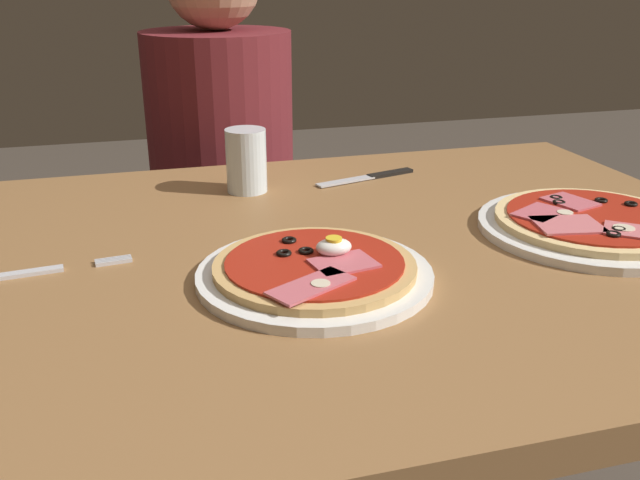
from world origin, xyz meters
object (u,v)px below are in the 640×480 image
(pizza_across_left, at_px, (592,224))
(pizza_foreground, at_px, (315,271))
(dining_table, at_px, (332,320))
(knife, at_px, (373,176))
(diner_person, at_px, (225,218))
(fork, at_px, (56,269))
(water_glass_near, at_px, (246,165))

(pizza_across_left, bearing_deg, pizza_foreground, -172.92)
(dining_table, xyz_separation_m, knife, (0.16, 0.29, 0.12))
(pizza_foreground, distance_m, diner_person, 0.82)
(fork, relative_size, knife, 0.82)
(fork, bearing_deg, knife, 28.27)
(fork, height_order, diner_person, diner_person)
(pizza_foreground, height_order, pizza_across_left, pizza_foreground)
(knife, height_order, diner_person, diner_person)
(dining_table, distance_m, knife, 0.35)
(diner_person, bearing_deg, pizza_across_left, 119.49)
(dining_table, distance_m, diner_person, 0.70)
(pizza_foreground, relative_size, water_glass_near, 2.72)
(pizza_foreground, bearing_deg, diner_person, 90.11)
(pizza_across_left, distance_m, diner_person, 0.88)
(pizza_across_left, bearing_deg, diner_person, 119.49)
(pizza_foreground, relative_size, pizza_across_left, 0.90)
(dining_table, relative_size, knife, 6.29)
(pizza_across_left, relative_size, fork, 2.00)
(dining_table, xyz_separation_m, water_glass_near, (-0.07, 0.27, 0.16))
(dining_table, height_order, fork, fork)
(pizza_foreground, bearing_deg, dining_table, 63.05)
(fork, xyz_separation_m, diner_person, (0.30, 0.68, -0.20))
(knife, bearing_deg, pizza_foreground, -118.57)
(dining_table, xyz_separation_m, pizza_foreground, (-0.05, -0.10, 0.13))
(diner_person, bearing_deg, fork, 66.35)
(knife, bearing_deg, diner_person, 117.36)
(water_glass_near, distance_m, fork, 0.39)
(water_glass_near, bearing_deg, diner_person, 88.00)
(dining_table, relative_size, water_glass_near, 11.68)
(dining_table, xyz_separation_m, pizza_across_left, (0.37, -0.05, 0.12))
(fork, height_order, knife, knife)
(fork, bearing_deg, pizza_across_left, -4.69)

